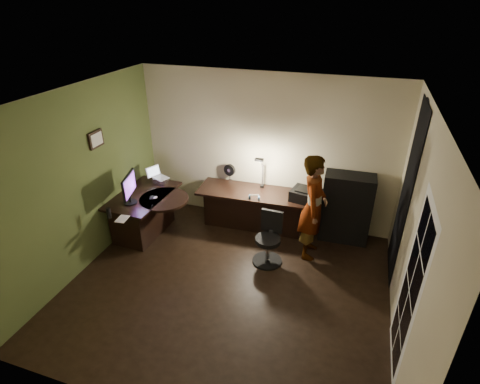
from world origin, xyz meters
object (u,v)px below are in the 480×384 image
(desk_left, at_px, (145,214))
(cabinet, at_px, (346,208))
(monitor, at_px, (129,193))
(person, at_px, (313,207))
(office_chair, at_px, (268,240))
(desk_right, at_px, (253,209))

(desk_left, xyz_separation_m, cabinet, (3.31, 0.91, 0.22))
(monitor, height_order, person, person)
(desk_left, distance_m, person, 2.88)
(monitor, bearing_deg, person, -3.50)
(cabinet, height_order, monitor, cabinet)
(cabinet, height_order, office_chair, cabinet)
(cabinet, height_order, person, person)
(desk_left, relative_size, desk_right, 0.68)
(desk_left, relative_size, person, 0.77)
(monitor, relative_size, office_chair, 0.65)
(office_chair, bearing_deg, person, 38.80)
(desk_right, height_order, monitor, monitor)
(desk_left, xyz_separation_m, person, (2.83, 0.30, 0.48))
(desk_left, height_order, person, person)
(monitor, xyz_separation_m, person, (2.86, 0.61, -0.09))
(cabinet, xyz_separation_m, monitor, (-3.34, -1.22, 0.35))
(cabinet, distance_m, person, 0.82)
(cabinet, relative_size, office_chair, 1.44)
(monitor, bearing_deg, cabinet, 4.54)
(desk_right, distance_m, person, 1.29)
(desk_left, height_order, monitor, monitor)
(cabinet, xyz_separation_m, office_chair, (-1.07, -1.05, -0.18))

